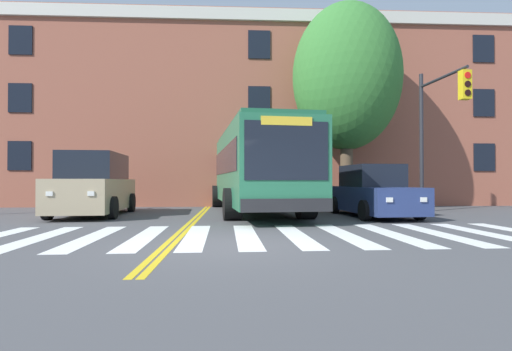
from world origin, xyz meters
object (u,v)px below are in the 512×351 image
car_navy_far_lane (372,193)px  traffic_light_near_corner (438,116)px  city_bus (252,168)px  street_tree_curbside_large (346,77)px  car_tan_near_lane (95,186)px

car_navy_far_lane → traffic_light_near_corner: size_ratio=0.86×
city_bus → street_tree_curbside_large: (4.33, 0.94, 4.19)m
city_bus → car_navy_far_lane: size_ratio=2.60×
car_tan_near_lane → street_tree_curbside_large: (10.21, 2.82, 4.91)m
car_navy_far_lane → traffic_light_near_corner: 4.14m
car_tan_near_lane → city_bus: bearing=17.7°
car_tan_near_lane → traffic_light_near_corner: bearing=-0.6°
street_tree_curbside_large → car_tan_near_lane: bearing=-164.6°
traffic_light_near_corner → city_bus: bearing=164.1°
car_tan_near_lane → car_navy_far_lane: bearing=-5.1°
car_tan_near_lane → car_navy_far_lane: car_tan_near_lane is taller
car_tan_near_lane → traffic_light_near_corner: size_ratio=0.93×
city_bus → car_navy_far_lane: city_bus is taller
car_navy_far_lane → traffic_light_near_corner: (2.84, 0.78, 2.92)m
car_tan_near_lane → street_tree_curbside_large: 11.68m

